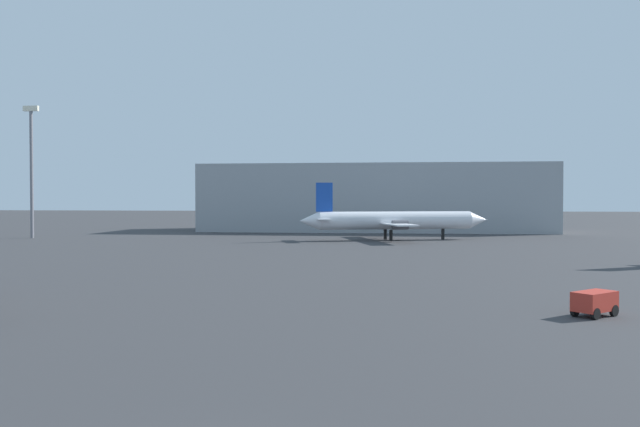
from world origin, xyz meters
TOP-DOWN VIEW (x-y plane):
  - airplane_distant at (3.36, 83.43)m, footprint 28.11×19.71m
  - baggage_cart at (14.32, 22.40)m, footprint 2.65×2.58m
  - light_mast_left at (-52.09, 81.29)m, footprint 2.40×0.50m
  - terminal_building at (-0.48, 110.85)m, footprint 64.32×18.46m

SIDE VIEW (x-z plane):
  - baggage_cart at x=14.32m, z-range 0.11..1.41m
  - airplane_distant at x=3.36m, z-range -1.30..7.11m
  - terminal_building at x=-0.48m, z-range 0.00..12.43m
  - light_mast_left at x=-52.09m, z-range 1.27..21.62m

